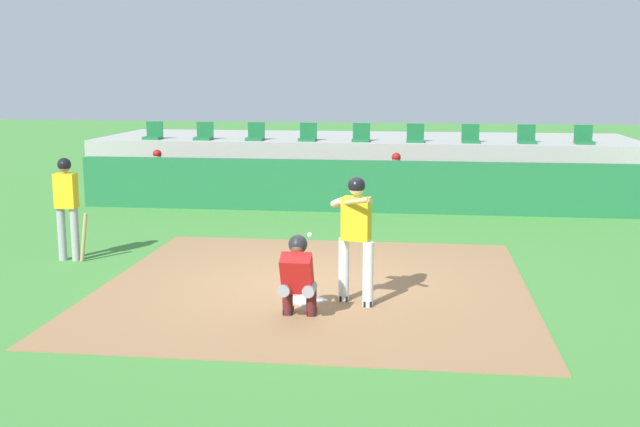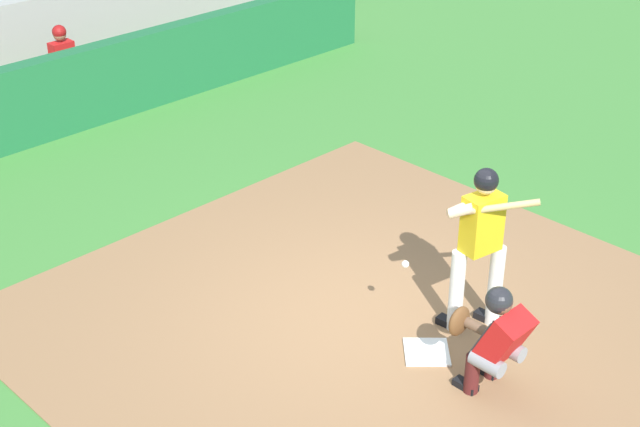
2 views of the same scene
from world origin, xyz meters
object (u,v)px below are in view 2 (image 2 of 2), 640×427
(home_plate, at_px, (427,352))
(dugout_player_1, at_px, (68,66))
(catcher_crouched, at_px, (494,336))
(batter_at_plate, at_px, (480,240))

(home_plate, distance_m, dugout_player_1, 8.23)
(home_plate, relative_size, catcher_crouched, 0.30)
(catcher_crouched, height_order, dugout_player_1, dugout_player_1)
(home_plate, distance_m, batter_at_plate, 1.23)
(batter_at_plate, distance_m, dugout_player_1, 8.19)
(home_plate, height_order, dugout_player_1, dugout_player_1)
(home_plate, xyz_separation_m, batter_at_plate, (0.69, -0.03, 1.01))
(dugout_player_1, bearing_deg, home_plate, -97.02)
(batter_at_plate, xyz_separation_m, catcher_crouched, (-0.70, -0.72, -0.43))
(home_plate, bearing_deg, dugout_player_1, 82.98)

